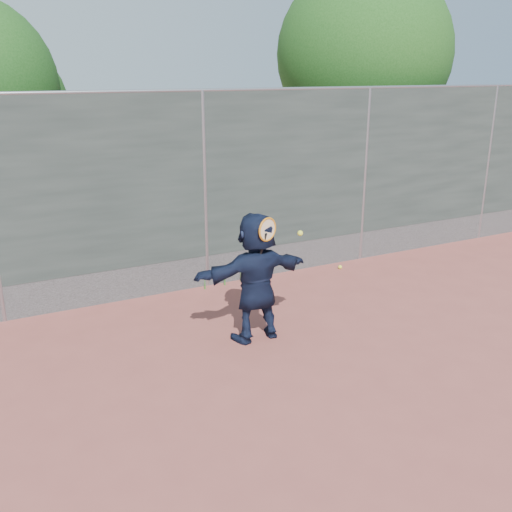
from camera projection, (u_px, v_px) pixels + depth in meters
name	position (u px, v px, depth m)	size (l,w,h in m)	color
ground	(331.00, 389.00, 6.15)	(80.00, 80.00, 0.00)	#9E4C42
player	(256.00, 277.00, 7.08)	(1.53, 0.49, 1.65)	#121A34
ball_ground	(340.00, 267.00, 9.85)	(0.07, 0.07, 0.07)	#EEF436
fence	(205.00, 188.00, 8.62)	(20.00, 0.06, 3.03)	#38423D
swing_action	(271.00, 231.00, 6.75)	(0.62, 0.15, 0.51)	orange
tree_right	(369.00, 59.00, 11.96)	(3.78, 3.60, 5.39)	#382314
weed_clump	(227.00, 277.00, 9.10)	(0.68, 0.07, 0.30)	#387226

